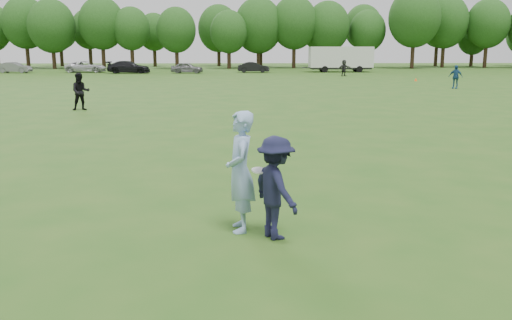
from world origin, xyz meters
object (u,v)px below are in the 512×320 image
(field_cone, at_px, (416,79))
(thrower, at_px, (240,172))
(car_c, at_px, (86,67))
(car_e, at_px, (187,68))
(cargo_trailer, at_px, (341,58))
(player_far_b, at_px, (455,77))
(car_d, at_px, (129,67))
(car_b, at_px, (14,68))
(defender, at_px, (276,188))
(player_far_a, at_px, (81,92))
(car_f, at_px, (254,67))
(player_far_d, at_px, (344,68))

(field_cone, bearing_deg, thrower, -111.65)
(car_c, relative_size, car_e, 1.30)
(car_e, bearing_deg, cargo_trailer, -76.35)
(player_far_b, height_order, car_d, player_far_b)
(car_b, distance_m, cargo_trailer, 40.83)
(car_c, distance_m, car_d, 6.30)
(car_c, height_order, car_e, car_c)
(car_c, xyz_separation_m, cargo_trailer, (32.31, 0.23, 1.07))
(defender, relative_size, player_far_a, 0.92)
(car_b, height_order, car_f, car_b)
(car_c, relative_size, car_d, 0.98)
(defender, bearing_deg, thrower, 28.50)
(defender, height_order, player_far_b, player_far_b)
(thrower, bearing_deg, defender, 51.04)
(defender, distance_m, car_f, 60.07)
(defender, height_order, player_far_d, player_far_d)
(player_far_d, bearing_deg, thrower, -137.46)
(car_b, bearing_deg, car_c, -80.10)
(car_e, distance_m, car_f, 8.31)
(defender, distance_m, player_far_b, 36.79)
(car_e, bearing_deg, car_d, 95.82)
(player_far_b, bearing_deg, player_far_a, -113.06)
(player_far_d, bearing_deg, defender, -136.74)
(car_e, xyz_separation_m, car_f, (8.18, 1.42, -0.01))
(car_e, bearing_deg, player_far_a, -176.59)
(field_cone, height_order, cargo_trailer, cargo_trailer)
(defender, xyz_separation_m, car_c, (-19.94, 61.05, -0.17))
(cargo_trailer, bearing_deg, player_far_d, -98.22)
(defender, bearing_deg, player_far_d, -39.40)
(defender, height_order, cargo_trailer, cargo_trailer)
(defender, bearing_deg, player_far_b, -53.38)
(car_f, bearing_deg, player_far_d, -129.45)
(defender, xyz_separation_m, car_f, (1.18, 60.05, -0.22))
(car_b, bearing_deg, thrower, -152.57)
(thrower, xyz_separation_m, player_far_a, (-8.10, 18.78, -0.11))
(player_far_b, relative_size, car_b, 0.45)
(car_e, bearing_deg, defender, -167.32)
(thrower, distance_m, field_cone, 45.24)
(player_far_d, xyz_separation_m, car_e, (-17.95, 7.23, -0.23))
(defender, xyz_separation_m, cargo_trailer, (12.37, 61.28, 0.90))
(player_far_b, distance_m, player_far_d, 19.06)
(thrower, xyz_separation_m, car_b, (-27.83, 59.53, -0.40))
(player_far_a, xyz_separation_m, car_d, (-5.42, 39.46, -0.20))
(car_e, height_order, cargo_trailer, cargo_trailer)
(player_far_d, bearing_deg, car_c, 127.95)
(car_f, distance_m, cargo_trailer, 11.31)
(thrower, height_order, car_b, thrower)
(player_far_d, distance_m, car_c, 32.35)
(car_c, bearing_deg, player_far_d, -109.09)
(car_b, bearing_deg, player_far_b, -118.71)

